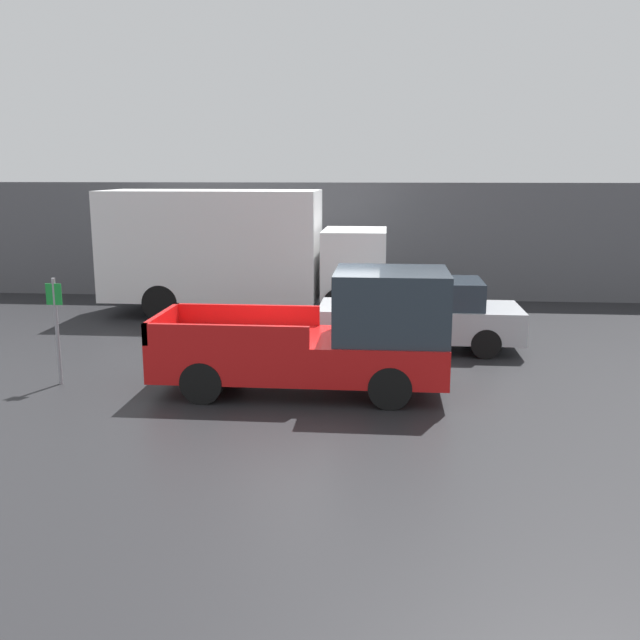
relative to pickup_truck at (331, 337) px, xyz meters
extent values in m
plane|color=#232326|center=(-0.39, 0.34, -1.03)|extent=(60.00, 60.00, 0.00)
cube|color=#56565B|center=(-0.39, 9.90, 0.79)|extent=(28.00, 0.15, 3.64)
cube|color=red|center=(-0.55, 0.00, -0.34)|extent=(5.25, 1.97, 0.70)
cube|color=#28333D|center=(1.08, 0.00, 0.62)|extent=(2.00, 1.85, 1.23)
cube|color=red|center=(-1.73, 0.93, 0.20)|extent=(2.89, 0.10, 0.38)
cube|color=red|center=(-1.73, -0.93, 0.20)|extent=(2.89, 0.10, 0.38)
cube|color=red|center=(-3.12, 0.00, 0.20)|extent=(0.10, 1.97, 0.38)
cylinder|color=black|center=(1.08, 0.87, -0.65)|extent=(0.75, 0.26, 0.75)
cylinder|color=black|center=(1.08, -0.87, -0.65)|extent=(0.75, 0.26, 0.75)
cylinder|color=black|center=(-2.18, 0.87, -0.65)|extent=(0.75, 0.26, 0.75)
cylinder|color=black|center=(-2.18, -0.87, -0.65)|extent=(0.75, 0.26, 0.75)
cube|color=#B7BABF|center=(1.75, 3.50, -0.40)|extent=(4.53, 1.83, 0.70)
cube|color=#28333D|center=(1.89, 3.50, 0.25)|extent=(2.49, 1.61, 0.60)
cylinder|color=black|center=(3.16, 4.31, -0.70)|extent=(0.65, 0.22, 0.65)
cylinder|color=black|center=(3.16, 2.68, -0.70)|extent=(0.65, 0.22, 0.65)
cylinder|color=black|center=(0.35, 4.31, -0.70)|extent=(0.65, 0.22, 0.65)
cylinder|color=black|center=(0.35, 2.68, -0.70)|extent=(0.65, 0.22, 0.65)
cube|color=white|center=(0.12, 7.09, 0.41)|extent=(1.72, 2.38, 1.95)
cube|color=white|center=(-3.87, 7.09, 0.93)|extent=(5.94, 2.51, 3.00)
cylinder|color=black|center=(-0.20, 8.20, -0.54)|extent=(0.98, 0.30, 0.98)
cylinder|color=black|center=(-0.20, 5.97, -0.54)|extent=(0.98, 0.30, 0.98)
cylinder|color=black|center=(-5.08, 8.20, -0.54)|extent=(0.98, 0.30, 0.98)
cylinder|color=black|center=(-5.08, 5.97, -0.54)|extent=(0.98, 0.30, 0.98)
cylinder|color=gray|center=(-5.16, 0.00, -0.01)|extent=(0.07, 0.07, 2.04)
cube|color=#198C33|center=(-5.16, -0.02, 0.71)|extent=(0.30, 0.02, 0.40)
camera|label=1|loc=(0.96, -12.54, 2.94)|focal=40.00mm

